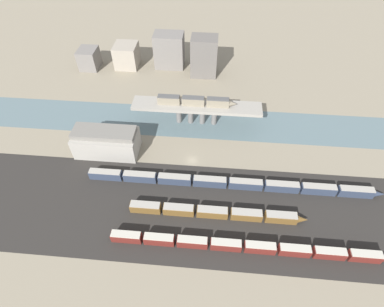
% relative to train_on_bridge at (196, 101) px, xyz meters
% --- Properties ---
extents(ground_plane, '(400.00, 400.00, 0.00)m').
position_rel_train_on_bridge_xyz_m(ground_plane, '(0.40, -24.12, -12.15)').
color(ground_plane, gray).
extents(railbed_yard, '(280.00, 42.00, 0.01)m').
position_rel_train_on_bridge_xyz_m(railbed_yard, '(0.40, -48.12, -12.15)').
color(railbed_yard, '#282623').
rests_on(railbed_yard, ground).
extents(river_water, '(320.00, 21.69, 0.01)m').
position_rel_train_on_bridge_xyz_m(river_water, '(0.40, 0.00, -12.15)').
color(river_water, slate).
rests_on(river_water, ground).
extents(bridge, '(57.94, 9.32, 10.18)m').
position_rel_train_on_bridge_xyz_m(bridge, '(0.40, 0.00, -3.78)').
color(bridge, gray).
rests_on(bridge, ground).
extents(train_on_bridge, '(35.14, 3.01, 4.03)m').
position_rel_train_on_bridge_xyz_m(train_on_bridge, '(0.00, 0.00, 0.00)').
color(train_on_bridge, gray).
rests_on(train_on_bridge, bridge).
extents(train_yard_near, '(89.91, 2.78, 3.85)m').
position_rel_train_on_bridge_xyz_m(train_yard_near, '(21.25, -61.35, -10.26)').
color(train_yard_near, '#5B1E19').
rests_on(train_yard_near, ground).
extents(train_yard_mid, '(62.29, 3.10, 3.78)m').
position_rel_train_on_bridge_xyz_m(train_yard_mid, '(11.18, -49.51, -10.30)').
color(train_yard_mid, brown).
rests_on(train_yard_mid, ground).
extents(train_yard_far, '(111.95, 2.81, 4.04)m').
position_rel_train_on_bridge_xyz_m(train_yard_far, '(16.43, -36.21, -10.16)').
color(train_yard_far, '#2D384C').
rests_on(train_yard_far, ground).
extents(warehouse_building, '(25.93, 12.59, 11.63)m').
position_rel_train_on_bridge_xyz_m(warehouse_building, '(-35.43, -21.66, -6.62)').
color(warehouse_building, '#9E998E').
rests_on(warehouse_building, ground).
extents(city_block_far_left, '(10.13, 11.70, 10.97)m').
position_rel_train_on_bridge_xyz_m(city_block_far_left, '(-64.17, 43.14, -6.66)').
color(city_block_far_left, slate).
rests_on(city_block_far_left, ground).
extents(city_block_left, '(12.60, 13.35, 12.67)m').
position_rel_train_on_bridge_xyz_m(city_block_left, '(-43.15, 46.78, -5.82)').
color(city_block_left, gray).
rests_on(city_block_left, ground).
extents(city_block_center, '(16.25, 11.08, 19.01)m').
position_rel_train_on_bridge_xyz_m(city_block_center, '(-18.77, 48.80, -2.65)').
color(city_block_center, slate).
rests_on(city_block_center, ground).
extents(city_block_right, '(14.04, 10.95, 21.31)m').
position_rel_train_on_bridge_xyz_m(city_block_right, '(1.19, 41.79, -1.50)').
color(city_block_right, '#605B56').
rests_on(city_block_right, ground).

